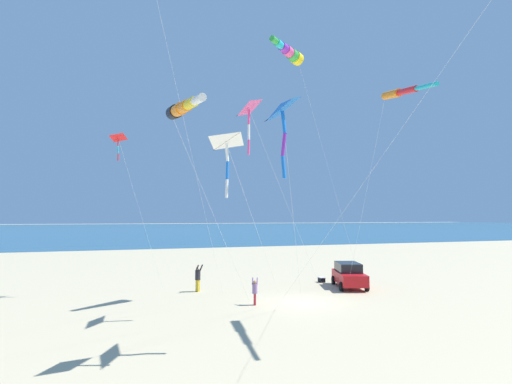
{
  "coord_description": "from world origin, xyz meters",
  "views": [
    {
      "loc": [
        -23.16,
        10.52,
        5.41
      ],
      "look_at": [
        -4.79,
        4.65,
        6.61
      ],
      "focal_mm": 27.72,
      "sensor_mm": 36.0,
      "label": 1
    }
  ],
  "objects": [
    {
      "name": "ground_plane",
      "position": [
        0.0,
        0.0,
        0.0
      ],
      "size": [
        600.0,
        600.0,
        0.0
      ],
      "primitive_type": "plane",
      "color": "#C6B58C"
    },
    {
      "name": "ocean_water_strip",
      "position": [
        165.0,
        0.0,
        0.0
      ],
      "size": [
        240.0,
        600.0,
        0.01
      ],
      "primitive_type": "cube",
      "color": "#285B7A",
      "rests_on": "ground_plane"
    },
    {
      "name": "parked_car",
      "position": [
        3.81,
        -5.6,
        0.95
      ],
      "size": [
        4.66,
        3.06,
        1.85
      ],
      "color": "red",
      "rests_on": "ground_plane"
    },
    {
      "name": "cooler_box",
      "position": [
        6.59,
        -4.69,
        0.21
      ],
      "size": [
        0.62,
        0.42,
        0.42
      ],
      "color": "black",
      "rests_on": "ground_plane"
    },
    {
      "name": "person_adult_flyer",
      "position": [
        5.63,
        5.73,
        1.07
      ],
      "size": [
        0.69,
        0.6,
        1.96
      ],
      "color": "gold",
      "rests_on": "ground_plane"
    },
    {
      "name": "person_child_green_jacket",
      "position": [
        0.25,
        3.1,
        0.89
      ],
      "size": [
        0.57,
        0.49,
        1.64
      ],
      "color": "#B72833",
      "rests_on": "ground_plane"
    },
    {
      "name": "kite_windsock_green_low_center",
      "position": [
        1.29,
        0.29,
        16.65
      ],
      "size": [
        4.68,
        9.29,
        17.03
      ],
      "color": "yellow",
      "rests_on": "ground_plane"
    },
    {
      "name": "kite_delta_white_trailing",
      "position": [
        -8.07,
        6.95,
        8.36
      ],
      "size": [
        9.96,
        6.83,
        8.76
      ],
      "color": "white",
      "rests_on": "ground_plane"
    },
    {
      "name": "kite_windsock_long_streamer_right",
      "position": [
        -8.93,
        8.84,
        9.3
      ],
      "size": [
        11.53,
        5.6,
        9.9
      ],
      "color": "black",
      "rests_on": "ground_plane"
    },
    {
      "name": "kite_delta_small_distant",
      "position": [
        -7.58,
        4.41,
        10.0
      ],
      "size": [
        8.36,
        4.97,
        10.66
      ],
      "color": "blue",
      "rests_on": "ground_plane"
    },
    {
      "name": "kite_delta_rainbow_low_near",
      "position": [
        6.28,
        11.42,
        10.96
      ],
      "size": [
        1.86,
        4.07,
        11.33
      ],
      "color": "red",
      "rests_on": "ground_plane"
    },
    {
      "name": "kite_delta_striped_overhead",
      "position": [
        -2.33,
        4.33,
        11.45
      ],
      "size": [
        7.39,
        8.46,
        12.0
      ],
      "color": "#EF4C93",
      "rests_on": "ground_plane"
    },
    {
      "name": "kite_windsock_black_fish_shape",
      "position": [
        -6.35,
        -2.66,
        11.8
      ],
      "size": [
        12.84,
        3.22,
        12.45
      ],
      "color": "orange",
      "rests_on": "ground_plane"
    }
  ]
}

